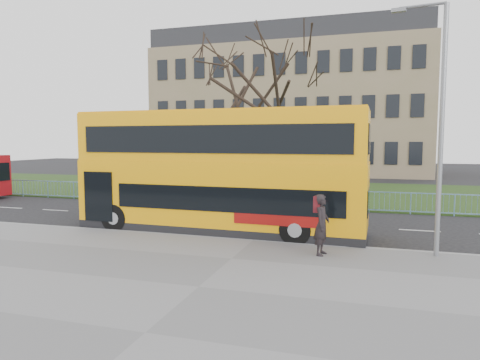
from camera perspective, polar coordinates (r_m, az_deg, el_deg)
name	(u,v)px	position (r m, az deg, el deg)	size (l,w,h in m)	color
ground	(263,234)	(17.07, 3.14, -7.22)	(120.00, 120.00, 0.00)	black
pavement	(199,289)	(10.86, -5.53, -14.28)	(80.00, 10.50, 0.12)	slate
kerb	(253,241)	(15.59, 1.79, -8.15)	(80.00, 0.20, 0.14)	gray
grass_verge	(310,192)	(30.97, 9.37, -1.58)	(80.00, 15.40, 0.08)	#1F3613
guard_railing	(292,199)	(23.35, 6.96, -2.51)	(40.00, 0.12, 1.10)	#6792B8
bare_tree	(255,106)	(27.19, 1.99, 9.80)	(8.07, 8.07, 11.53)	black
civic_building	(292,113)	(52.08, 6.93, 8.86)	(30.00, 15.00, 14.00)	#837453
yellow_bus	(219,169)	(17.06, -2.77, 1.50)	(11.51, 3.04, 4.79)	#FFA90A
pedestrian	(322,225)	(13.64, 10.85, -5.88)	(0.70, 0.46, 1.91)	black
street_lamp	(438,120)	(14.38, 24.93, 7.31)	(1.62, 0.37, 7.67)	gray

